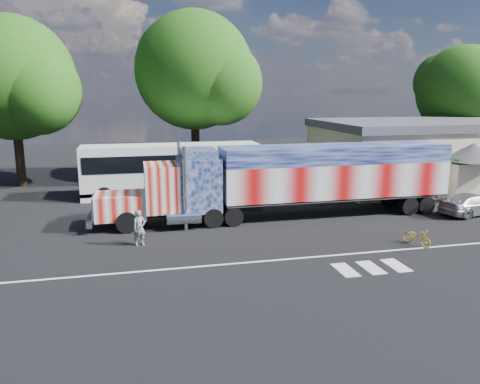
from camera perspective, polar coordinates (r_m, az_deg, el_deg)
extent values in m
plane|color=black|center=(23.98, 1.63, -5.92)|extent=(100.00, 100.00, 0.00)
cube|color=silver|center=(21.26, 3.71, -8.34)|extent=(30.00, 0.15, 0.01)
cube|color=silver|center=(20.66, 12.73, -9.24)|extent=(0.70, 1.60, 0.01)
cube|color=silver|center=(21.19, 15.69, -8.86)|extent=(0.70, 1.60, 0.01)
cube|color=silver|center=(21.78, 18.50, -8.46)|extent=(0.70, 1.60, 0.01)
cube|color=black|center=(26.98, -7.19, -2.34)|extent=(9.39, 1.04, 0.31)
cube|color=#DD867E|center=(26.74, -14.35, -1.61)|extent=(2.71, 2.30, 1.36)
cube|color=silver|center=(26.81, -17.36, -1.75)|extent=(0.13, 1.98, 1.21)
cube|color=silver|center=(26.99, -17.71, -3.17)|extent=(0.31, 2.61, 0.38)
cube|color=#DD867E|center=(26.57, -9.51, 0.60)|extent=(1.88, 2.61, 2.61)
cube|color=black|center=(26.44, -11.46, 1.50)|extent=(0.06, 2.19, 0.94)
cube|color=#475586|center=(26.75, -5.06, 1.02)|extent=(2.30, 2.61, 3.03)
cube|color=#475586|center=(26.47, -5.13, 4.68)|extent=(1.88, 2.50, 0.52)
cylinder|color=silver|center=(27.99, -7.36, 1.47)|extent=(0.21, 0.21, 4.59)
cylinder|color=silver|center=(25.30, -6.72, 0.34)|extent=(0.21, 0.21, 4.59)
cylinder|color=silver|center=(28.30, -7.48, -1.77)|extent=(1.88, 0.69, 0.69)
cylinder|color=silver|center=(25.68, -6.87, -3.19)|extent=(1.88, 0.69, 0.69)
cylinder|color=black|center=(25.79, -13.62, -3.63)|extent=(1.15, 0.37, 1.15)
cylinder|color=black|center=(28.01, -13.60, -2.38)|extent=(1.15, 0.37, 1.15)
cylinder|color=black|center=(26.19, -3.29, -3.13)|extent=(1.09, 0.57, 1.09)
cylinder|color=black|center=(28.28, -4.05, -1.99)|extent=(1.09, 0.57, 1.09)
cylinder|color=black|center=(26.40, -0.83, -2.99)|extent=(1.09, 0.57, 1.09)
cylinder|color=black|center=(28.48, -1.77, -1.86)|extent=(1.09, 0.57, 1.09)
cube|color=black|center=(29.34, 11.35, -0.78)|extent=(13.56, 1.15, 0.31)
cube|color=#D77979|center=(29.10, 11.44, 1.53)|extent=(13.98, 2.71, 2.09)
cube|color=#45518D|center=(28.86, 11.57, 4.58)|extent=(13.98, 2.71, 1.04)
cube|color=silver|center=(29.31, 11.36, -0.48)|extent=(13.98, 2.71, 0.13)
cube|color=silver|center=(32.54, 22.81, 2.85)|extent=(0.04, 2.61, 3.03)
cylinder|color=black|center=(30.64, 19.83, -1.58)|extent=(1.09, 0.57, 1.09)
cylinder|color=black|center=(32.45, 17.75, -0.70)|extent=(1.09, 0.57, 1.09)
cylinder|color=black|center=(31.27, 21.60, -1.45)|extent=(1.09, 0.57, 1.09)
cylinder|color=black|center=(33.04, 19.47, -0.59)|extent=(1.09, 0.57, 1.09)
cube|color=white|center=(34.42, -8.30, 2.69)|extent=(12.69, 2.75, 3.70)
cube|color=black|center=(34.32, -8.34, 3.82)|extent=(12.26, 2.81, 1.16)
cube|color=black|center=(34.67, -8.24, 0.45)|extent=(12.69, 2.75, 0.26)
cube|color=black|center=(34.47, -18.88, 2.44)|extent=(0.06, 2.43, 1.48)
cylinder|color=black|center=(33.31, -16.21, -0.30)|extent=(1.06, 0.32, 1.06)
cylinder|color=black|center=(35.90, -16.01, 0.58)|extent=(1.06, 0.32, 1.06)
cylinder|color=black|center=(33.78, -2.68, 0.34)|extent=(1.06, 0.32, 1.06)
cylinder|color=black|center=(36.34, -3.44, 1.17)|extent=(1.06, 0.32, 1.06)
cylinder|color=black|center=(33.96, -1.10, 0.42)|extent=(1.06, 0.32, 1.06)
cylinder|color=black|center=(36.50, -1.96, 1.24)|extent=(1.06, 0.32, 1.06)
cube|color=beige|center=(42.25, 24.78, 4.06)|extent=(22.00, 10.00, 4.60)
cube|color=#46464B|center=(42.01, 25.10, 7.56)|extent=(22.40, 10.40, 0.60)
cube|color=#1E5926|center=(33.58, 19.18, 2.85)|extent=(1.60, 0.08, 1.20)
cube|color=#1E5926|center=(35.86, 24.61, 2.97)|extent=(1.60, 0.08, 1.20)
cube|color=beige|center=(36.22, 26.24, 1.14)|extent=(3.00, 1.20, 2.60)
cube|color=#1E5926|center=(35.98, 26.48, 3.64)|extent=(3.40, 1.60, 0.25)
cone|color=#46464B|center=(35.92, 26.56, 4.42)|extent=(4.00, 4.00, 1.20)
imported|color=#A2A4A6|center=(32.13, 26.42, -1.32)|extent=(4.80, 2.76, 1.31)
imported|color=slate|center=(23.49, -12.17, -4.30)|extent=(0.77, 0.66, 1.79)
imported|color=gold|center=(24.74, 20.75, -5.14)|extent=(1.05, 1.70, 0.84)
cylinder|color=black|center=(50.65, 25.07, 5.99)|extent=(0.70, 0.70, 6.00)
sphere|color=#245814|center=(50.45, 25.54, 11.07)|extent=(8.63, 8.63, 8.63)
sphere|color=#245814|center=(50.71, 23.53, 12.21)|extent=(5.61, 5.61, 5.61)
cylinder|color=black|center=(39.94, -5.46, 6.66)|extent=(0.70, 0.70, 7.29)
sphere|color=#245814|center=(39.80, -5.62, 14.52)|extent=(9.65, 9.65, 9.65)
sphere|color=#245814|center=(38.65, -2.38, 13.09)|extent=(6.75, 6.75, 6.75)
sphere|color=#245814|center=(41.13, -8.01, 15.84)|extent=(6.27, 6.27, 6.27)
cylinder|color=black|center=(41.02, -25.39, 5.31)|extent=(0.70, 0.70, 6.75)
sphere|color=#245814|center=(40.83, -26.05, 12.37)|extent=(9.50, 9.50, 9.50)
sphere|color=#245814|center=(39.05, -23.61, 11.23)|extent=(6.65, 6.65, 6.65)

